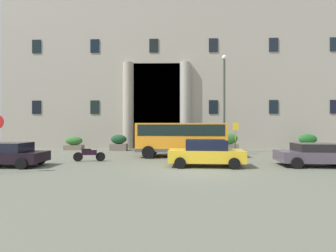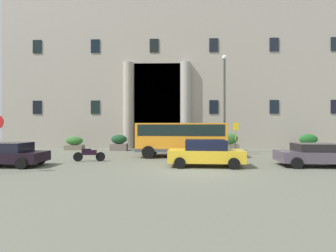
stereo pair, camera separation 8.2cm
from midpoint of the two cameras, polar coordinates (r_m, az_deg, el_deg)
name	(u,v)px [view 2 (the right image)]	position (r m, az deg, el deg)	size (l,w,h in m)	color
ground_plane	(193,171)	(13.24, 5.97, -10.27)	(80.00, 64.00, 0.12)	#606354
office_building_facade	(182,65)	(31.41, 3.43, 13.78)	(39.14, 9.79, 19.65)	#A19A8B
orange_minibus	(181,136)	(18.52, 3.20, -2.43)	(6.66, 2.95, 2.52)	orange
bus_stop_sign	(236,135)	(20.51, 15.47, -1.98)	(0.44, 0.08, 2.59)	#9AA014
hedge_planter_far_west	(74,143)	(25.80, -20.69, -3.76)	(1.73, 0.93, 1.30)	#716656
hedge_planter_entrance_right	(308,142)	(27.13, 29.73, -3.32)	(1.80, 0.85, 1.55)	slate
hedge_planter_entrance_left	(119,143)	(23.87, -11.14, -3.83)	(1.55, 0.93, 1.50)	#6F635C
hedge_planter_far_east	(229,142)	(23.79, 14.04, -3.67)	(1.70, 0.72, 1.65)	slate
parked_sedan_far	(205,153)	(14.30, 8.81, -6.17)	(4.32, 2.13, 1.52)	gold
white_taxi_kerbside	(8,154)	(16.83, -32.88, -5.47)	(4.08, 2.03, 1.36)	black
parked_estate_mid	(316,154)	(16.47, 31.14, -5.63)	(4.35, 2.33, 1.31)	#4B424F
motorcycle_near_kerb	(89,154)	(17.01, -17.72, -6.24)	(2.05, 0.55, 0.89)	black
lamppost_plaza_centre	(224,97)	(21.43, 13.00, 6.61)	(0.40, 0.40, 8.29)	#373F36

